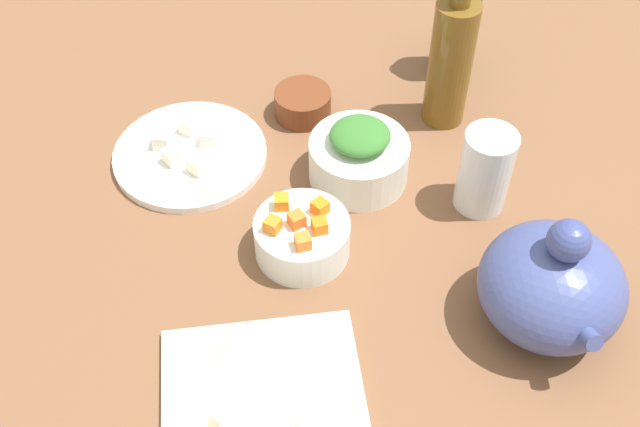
% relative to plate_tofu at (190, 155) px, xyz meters
% --- Properties ---
extents(tabletop, '(1.90, 1.90, 0.03)m').
position_rel_plate_tofu_xyz_m(tabletop, '(0.19, 0.15, -0.02)').
color(tabletop, brown).
rests_on(tabletop, ground).
extents(plate_tofu, '(0.22, 0.22, 0.01)m').
position_rel_plate_tofu_xyz_m(plate_tofu, '(0.00, 0.00, 0.00)').
color(plate_tofu, white).
rests_on(plate_tofu, tabletop).
extents(bowl_greens, '(0.14, 0.14, 0.06)m').
position_rel_plate_tofu_xyz_m(bowl_greens, '(0.09, 0.22, 0.03)').
color(bowl_greens, white).
rests_on(bowl_greens, tabletop).
extents(bowl_carrots, '(0.12, 0.12, 0.05)m').
position_rel_plate_tofu_xyz_m(bowl_carrots, '(0.20, 0.12, 0.02)').
color(bowl_carrots, white).
rests_on(bowl_carrots, tabletop).
extents(bowl_small_side, '(0.08, 0.08, 0.04)m').
position_rel_plate_tofu_xyz_m(bowl_small_side, '(-0.06, 0.18, 0.01)').
color(bowl_small_side, brown).
rests_on(bowl_small_side, tabletop).
extents(teapot, '(0.18, 0.17, 0.17)m').
position_rel_plate_tofu_xyz_m(teapot, '(0.36, 0.38, 0.06)').
color(teapot, '#424E8C').
rests_on(teapot, tabletop).
extents(bottle_0, '(0.06, 0.06, 0.19)m').
position_rel_plate_tofu_xyz_m(bottle_0, '(-0.11, 0.43, 0.07)').
color(bottle_0, '#1E5D31').
rests_on(bottle_0, tabletop).
extents(bottle_1, '(0.06, 0.06, 0.23)m').
position_rel_plate_tofu_xyz_m(bottle_1, '(-0.01, 0.38, 0.10)').
color(bottle_1, brown).
rests_on(bottle_1, tabletop).
extents(drinking_glass_0, '(0.07, 0.07, 0.12)m').
position_rel_plate_tofu_xyz_m(drinking_glass_0, '(0.17, 0.37, 0.05)').
color(drinking_glass_0, white).
rests_on(drinking_glass_0, tabletop).
extents(carrot_cube_0, '(0.02, 0.02, 0.02)m').
position_rel_plate_tofu_xyz_m(carrot_cube_0, '(0.19, 0.15, 0.06)').
color(carrot_cube_0, orange).
rests_on(carrot_cube_0, bowl_carrots).
extents(carrot_cube_1, '(0.02, 0.02, 0.02)m').
position_rel_plate_tofu_xyz_m(carrot_cube_1, '(0.24, 0.12, 0.06)').
color(carrot_cube_1, orange).
rests_on(carrot_cube_1, bowl_carrots).
extents(carrot_cube_2, '(0.03, 0.03, 0.02)m').
position_rel_plate_tofu_xyz_m(carrot_cube_2, '(0.20, 0.08, 0.06)').
color(carrot_cube_2, orange).
rests_on(carrot_cube_2, bowl_carrots).
extents(carrot_cube_3, '(0.02, 0.02, 0.02)m').
position_rel_plate_tofu_xyz_m(carrot_cube_3, '(0.20, 0.12, 0.06)').
color(carrot_cube_3, orange).
rests_on(carrot_cube_3, bowl_carrots).
extents(carrot_cube_4, '(0.02, 0.02, 0.02)m').
position_rel_plate_tofu_xyz_m(carrot_cube_4, '(0.17, 0.10, 0.06)').
color(carrot_cube_4, orange).
rests_on(carrot_cube_4, bowl_carrots).
extents(carrot_cube_5, '(0.02, 0.02, 0.02)m').
position_rel_plate_tofu_xyz_m(carrot_cube_5, '(0.22, 0.14, 0.06)').
color(carrot_cube_5, orange).
rests_on(carrot_cube_5, bowl_carrots).
extents(chopped_greens_mound, '(0.09, 0.09, 0.03)m').
position_rel_plate_tofu_xyz_m(chopped_greens_mound, '(0.09, 0.22, 0.07)').
color(chopped_greens_mound, '#37742E').
rests_on(chopped_greens_mound, bowl_greens).
extents(tofu_cube_0, '(0.03, 0.03, 0.02)m').
position_rel_plate_tofu_xyz_m(tofu_cube_0, '(-0.01, 0.03, 0.02)').
color(tofu_cube_0, white).
rests_on(tofu_cube_0, plate_tofu).
extents(tofu_cube_1, '(0.03, 0.03, 0.02)m').
position_rel_plate_tofu_xyz_m(tofu_cube_1, '(-0.04, 0.00, 0.02)').
color(tofu_cube_1, white).
rests_on(tofu_cube_1, plate_tofu).
extents(tofu_cube_2, '(0.03, 0.03, 0.02)m').
position_rel_plate_tofu_xyz_m(tofu_cube_2, '(0.01, -0.02, 0.02)').
color(tofu_cube_2, '#F5F1C9').
rests_on(tofu_cube_2, plate_tofu).
extents(tofu_cube_3, '(0.03, 0.03, 0.02)m').
position_rel_plate_tofu_xyz_m(tofu_cube_3, '(-0.02, -0.04, 0.02)').
color(tofu_cube_3, white).
rests_on(tofu_cube_3, plate_tofu).
extents(tofu_cube_4, '(0.03, 0.03, 0.02)m').
position_rel_plate_tofu_xyz_m(tofu_cube_4, '(0.04, 0.01, 0.02)').
color(tofu_cube_4, '#F2F4CE').
rests_on(tofu_cube_4, plate_tofu).
extents(dumpling_3, '(0.05, 0.05, 0.02)m').
position_rel_plate_tofu_xyz_m(dumpling_3, '(0.35, 0.01, 0.01)').
color(dumpling_3, beige).
rests_on(dumpling_3, cutting_board).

